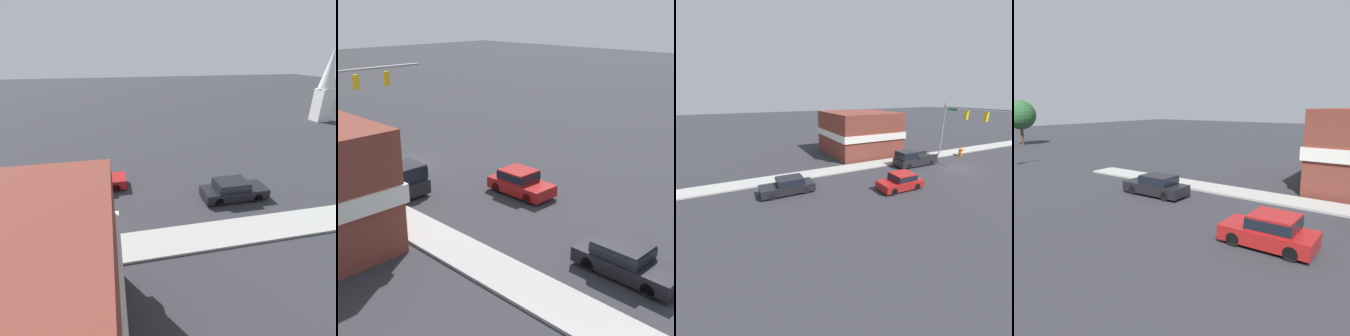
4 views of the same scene
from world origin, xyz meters
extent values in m
plane|color=#2D2D33|center=(0.00, 0.00, 0.00)|extent=(200.00, 200.00, 0.00)
cube|color=#9E9E99|center=(5.70, 0.00, 0.07)|extent=(2.40, 60.00, 0.14)
cylinder|color=gray|center=(5.22, -2.62, 3.70)|extent=(0.22, 0.22, 7.41)
cylinder|color=gray|center=(0.85, -2.62, 6.91)|extent=(8.75, 0.18, 0.18)
cube|color=gold|center=(1.90, -2.62, 6.04)|extent=(0.36, 0.36, 1.05)
sphere|color=green|center=(1.90, -2.82, 6.36)|extent=(0.22, 0.22, 0.22)
cube|color=gold|center=(-0.61, -2.62, 6.04)|extent=(0.36, 0.36, 1.05)
sphere|color=green|center=(-0.61, -2.82, 6.36)|extent=(0.22, 0.22, 0.22)
cube|color=#196B38|center=(4.02, -2.62, 6.62)|extent=(1.40, 0.04, 0.30)
cylinder|color=black|center=(-2.64, 11.57, 0.33)|extent=(0.22, 0.66, 0.66)
cylinder|color=black|center=(-0.94, 11.57, 0.33)|extent=(0.22, 0.66, 0.66)
cylinder|color=black|center=(-2.64, 8.95, 0.33)|extent=(0.22, 0.66, 0.66)
cylinder|color=black|center=(-0.94, 8.95, 0.33)|extent=(0.22, 0.66, 0.66)
cube|color=maroon|center=(-1.79, 10.26, 0.53)|extent=(1.92, 4.22, 0.70)
cube|color=maroon|center=(-1.79, 10.01, 1.22)|extent=(1.77, 2.02, 0.67)
cube|color=black|center=(-1.79, 10.01, 1.22)|extent=(1.79, 2.11, 0.47)
cylinder|color=black|center=(1.08, 21.46, 0.33)|extent=(0.22, 0.66, 0.66)
cylinder|color=black|center=(2.72, 21.46, 0.33)|extent=(0.22, 0.66, 0.66)
cylinder|color=black|center=(1.08, 18.52, 0.33)|extent=(0.22, 0.66, 0.66)
cylinder|color=black|center=(2.72, 18.52, 0.33)|extent=(0.22, 0.66, 0.66)
cube|color=black|center=(1.90, 19.99, 0.53)|extent=(1.85, 4.74, 0.69)
cube|color=black|center=(1.90, 19.71, 1.17)|extent=(1.70, 2.28, 0.60)
cube|color=black|center=(1.90, 19.71, 1.17)|extent=(1.72, 2.37, 0.42)
cylinder|color=black|center=(2.43, 5.37, 0.33)|extent=(0.22, 0.66, 0.66)
cylinder|color=black|center=(4.19, 5.37, 0.33)|extent=(0.22, 0.66, 0.66)
cylinder|color=black|center=(2.43, 1.95, 0.33)|extent=(0.22, 0.66, 0.66)
cylinder|color=black|center=(4.19, 1.95, 0.33)|extent=(0.22, 0.66, 0.66)
cube|color=black|center=(3.31, 3.66, 0.61)|extent=(1.98, 5.51, 0.85)
cube|color=black|center=(3.31, 5.17, 1.50)|extent=(1.88, 2.09, 0.94)
cube|color=black|center=(3.31, 5.17, 1.50)|extent=(1.90, 2.18, 0.66)
cube|color=black|center=(2.38, 2.46, 1.21)|extent=(0.12, 3.12, 0.35)
cube|color=black|center=(4.24, 2.46, 1.21)|extent=(0.12, 3.12, 0.35)
cylinder|color=orange|center=(3.90, -5.43, 0.51)|extent=(0.56, 0.56, 1.03)
cylinder|color=white|center=(3.90, -5.43, 0.57)|extent=(0.58, 0.58, 0.19)
cube|color=brown|center=(12.26, 6.83, 3.03)|extent=(9.72, 9.28, 6.06)
cube|color=silver|center=(12.26, 6.83, 3.05)|extent=(10.02, 9.58, 0.90)
camera|label=1|loc=(17.31, 11.67, 9.97)|focal=28.00mm
camera|label=2|loc=(18.26, 28.79, 11.10)|focal=50.00mm
camera|label=3|loc=(-17.08, 23.53, 8.59)|focal=24.00mm
camera|label=4|loc=(-15.40, 5.31, 6.33)|focal=35.00mm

